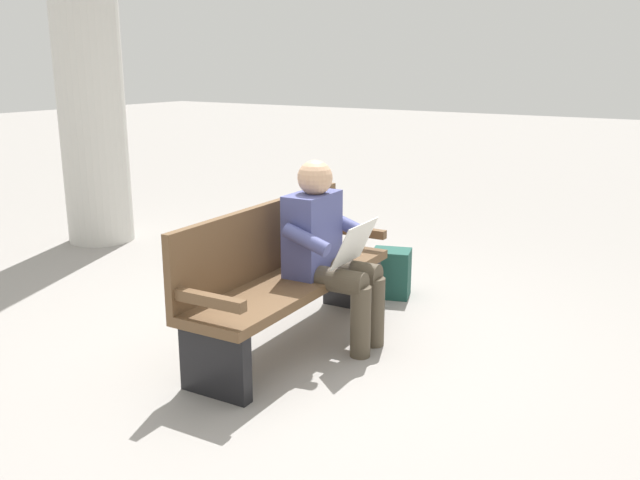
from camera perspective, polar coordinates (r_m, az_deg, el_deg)
The scene contains 5 objects.
ground_plane at distance 4.47m, azimuth -2.18°, elevation -8.66°, with size 40.00×40.00×0.00m, color gray.
bench_near at distance 4.35m, azimuth -3.04°, elevation -2.91°, with size 1.82×0.56×0.90m.
person_seated at distance 4.31m, azimuth 0.65°, elevation -0.69°, with size 0.58×0.59×1.18m.
backpack at distance 5.33m, azimuth 5.93°, elevation -2.76°, with size 0.33×0.34×0.37m.
support_pillar at distance 7.14m, azimuth -18.89°, elevation 15.80°, with size 0.64×0.64×4.01m, color beige.
Camera 1 is at (3.37, 2.34, 1.77)m, focal length 38.54 mm.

